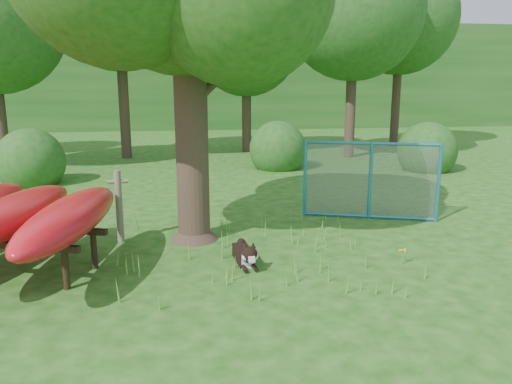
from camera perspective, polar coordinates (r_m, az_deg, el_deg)
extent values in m
plane|color=#194C0F|center=(7.00, -0.25, -10.21)|extent=(80.00, 80.00, 0.00)
cylinder|color=#35261D|center=(8.44, -7.43, 8.75)|extent=(0.70, 0.70, 4.33)
cone|color=#35261D|center=(8.79, -7.07, -4.02)|extent=(1.04, 1.04, 0.43)
cylinder|color=#35261D|center=(8.61, -4.18, 12.92)|extent=(1.06, 0.87, 0.92)
cylinder|color=#35261D|center=(8.48, -10.87, 15.08)|extent=(1.02, 0.35, 0.88)
cylinder|color=#69614F|center=(8.80, -15.37, -1.60)|extent=(0.13, 0.13, 1.25)
cylinder|color=#69614F|center=(8.71, -15.54, 1.15)|extent=(0.34, 0.11, 0.07)
cylinder|color=black|center=(7.12, -20.92, -8.30)|extent=(0.11, 0.11, 0.55)
cylinder|color=black|center=(7.74, -18.01, -6.41)|extent=(0.11, 0.11, 0.55)
cube|color=black|center=(8.42, -26.74, -3.55)|extent=(3.14, 1.12, 0.09)
ellipsoid|color=red|center=(7.79, -26.05, -2.36)|extent=(1.34, 3.37, 0.53)
ellipsoid|color=red|center=(7.31, -20.49, -2.78)|extent=(1.23, 3.36, 0.53)
cube|color=black|center=(7.71, -1.46, -7.18)|extent=(0.29, 0.63, 0.21)
cube|color=white|center=(7.47, -1.01, -7.90)|extent=(0.20, 0.14, 0.19)
sphere|color=black|center=(7.27, -0.73, -7.10)|extent=(0.23, 0.23, 0.23)
cube|color=white|center=(7.19, -0.53, -7.63)|extent=(0.10, 0.13, 0.08)
sphere|color=white|center=(7.26, -1.24, -7.45)|extent=(0.10, 0.10, 0.10)
sphere|color=white|center=(7.29, -0.16, -7.36)|extent=(0.10, 0.10, 0.10)
cone|color=black|center=(7.25, -1.27, -6.14)|extent=(0.09, 0.10, 0.11)
cone|color=black|center=(7.28, -0.33, -6.07)|extent=(0.10, 0.11, 0.11)
cylinder|color=black|center=(7.36, -1.37, -8.68)|extent=(0.09, 0.27, 0.06)
cylinder|color=black|center=(7.39, -0.18, -8.57)|extent=(0.09, 0.27, 0.06)
sphere|color=black|center=(8.00, -1.69, -5.79)|extent=(0.14, 0.14, 0.14)
torus|color=#1744AD|center=(7.36, -0.86, -7.31)|extent=(0.22, 0.09, 0.22)
cylinder|color=teal|center=(10.18, 5.63, 1.55)|extent=(0.09, 0.09, 1.55)
cylinder|color=teal|center=(10.15, 12.92, 1.26)|extent=(0.09, 0.09, 1.55)
cylinder|color=teal|center=(10.29, 20.14, 0.96)|extent=(0.09, 0.09, 1.55)
cylinder|color=teal|center=(10.04, 13.13, 5.42)|extent=(2.47, 0.89, 0.06)
cylinder|color=teal|center=(10.32, 12.72, -2.73)|extent=(2.47, 0.89, 0.06)
plane|color=gray|center=(10.15, 12.92, 1.26)|extent=(2.45, 0.83, 2.59)
cylinder|color=#599C33|center=(7.89, 16.38, -7.18)|extent=(0.02, 0.02, 0.22)
sphere|color=gold|center=(7.86, 16.43, -6.42)|extent=(0.04, 0.04, 0.04)
sphere|color=gold|center=(7.89, 16.69, -6.28)|extent=(0.04, 0.04, 0.04)
sphere|color=gold|center=(7.88, 16.12, -6.43)|extent=(0.04, 0.04, 0.04)
sphere|color=gold|center=(7.84, 16.66, -6.49)|extent=(0.04, 0.04, 0.04)
sphere|color=gold|center=(7.83, 16.33, -6.40)|extent=(0.04, 0.04, 0.04)
cylinder|color=#35261D|center=(18.52, -14.98, 11.88)|extent=(0.36, 0.36, 5.25)
cylinder|color=#35261D|center=(19.56, -1.09, 10.25)|extent=(0.36, 0.36, 3.85)
sphere|color=#1D4F19|center=(19.59, -1.12, 16.69)|extent=(4.00, 4.00, 4.00)
cylinder|color=#35261D|center=(18.36, 10.81, 11.31)|extent=(0.36, 0.36, 4.76)
sphere|color=#1D4F19|center=(18.52, 11.18, 19.75)|extent=(4.80, 4.80, 4.80)
cylinder|color=#35261D|center=(22.24, 15.78, 11.42)|extent=(0.36, 0.36, 4.90)
sphere|color=#1D4F19|center=(22.39, 16.22, 18.59)|extent=(4.60, 4.60, 4.60)
sphere|color=#1D4F19|center=(14.74, -24.15, 0.85)|extent=(1.80, 1.80, 1.80)
sphere|color=#1D4F19|center=(16.40, 18.81, 2.37)|extent=(1.80, 1.80, 1.80)
sphere|color=#1D4F19|center=(15.89, 2.49, 2.73)|extent=(1.80, 1.80, 1.80)
cube|color=#1D4F19|center=(34.41, -6.78, 12.95)|extent=(80.00, 12.00, 6.00)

